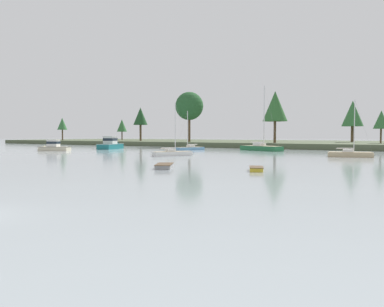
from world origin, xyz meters
TOP-DOWN VIEW (x-y plane):
  - far_shore_bank at (0.00, 100.23)m, footprint 243.46×53.10m
  - sailboat_sand at (5.43, 50.74)m, footprint 6.30×3.39m
  - cruiser_cream at (-48.65, 40.45)m, footprint 7.25×4.43m
  - sailboat_white at (-18.18, 39.59)m, footprint 4.07×6.42m
  - sailboat_green at (-13.98, 64.34)m, footprint 10.08×6.26m
  - dinghy_yellow at (2.40, 24.07)m, footprint 2.18×2.87m
  - dinghy_grey at (-6.11, 21.73)m, footprint 3.17×3.90m
  - cruiser_teal at (-46.70, 55.18)m, footprint 6.05×9.92m
  - sailboat_skyblue at (-27.98, 59.25)m, footprint 4.08×6.93m
  - shore_tree_inland_c at (-64.78, 86.00)m, footprint 4.59×4.59m
  - shore_tree_far_right at (-85.42, 99.02)m, footprint 3.84×3.84m
  - shore_tree_right_mid at (-3.30, 101.79)m, footprint 5.63×5.63m
  - shore_tree_center_left at (-40.40, 77.89)m, footprint 7.58×7.58m
  - shore_tree_left at (-16.40, 78.46)m, footprint 5.82×5.82m
  - shore_tree_left_mid at (-94.87, 78.96)m, footprint 3.42×3.42m
  - shore_tree_far_left at (5.11, 88.98)m, footprint 3.43×3.43m

SIDE VIEW (x-z plane):
  - dinghy_yellow at x=2.40m, z-range -0.13..0.39m
  - dinghy_grey at x=-6.11m, z-range -0.15..0.43m
  - sailboat_skyblue at x=-27.98m, z-range -4.13..4.51m
  - sailboat_sand at x=5.43m, z-range -4.18..4.57m
  - sailboat_white at x=-18.18m, z-range -4.08..4.48m
  - sailboat_green at x=-13.98m, z-range -6.53..7.11m
  - cruiser_cream at x=-48.65m, z-range -1.43..2.48m
  - far_shore_bank at x=0.00m, z-range 0.00..1.28m
  - cruiser_teal at x=-46.70m, z-range -2.10..3.39m
  - shore_tree_far_left at x=5.11m, z-range 2.90..10.45m
  - shore_tree_far_right at x=-85.42m, z-range 2.81..10.66m
  - shore_tree_left_mid at x=-94.87m, z-range 3.07..10.99m
  - shore_tree_right_mid at x=-3.30m, z-range 3.34..14.49m
  - shore_tree_inland_c at x=-64.78m, z-range 3.75..14.54m
  - shore_tree_left at x=-16.40m, z-range 3.80..16.08m
  - shore_tree_center_left at x=-40.40m, z-range 4.20..17.71m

